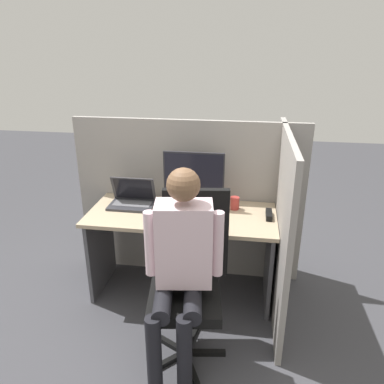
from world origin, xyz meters
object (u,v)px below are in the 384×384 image
object	(u,v)px
stapler	(269,215)
carrot_toy	(187,225)
office_chair	(190,275)
paper_box	(194,203)
laptop	(132,200)
monitor	(194,176)
person	(181,261)
coffee_mug	(235,203)

from	to	relation	value
stapler	carrot_toy	bearing A→B (deg)	-154.87
carrot_toy	office_chair	xyz separation A→B (m)	(0.07, -0.34, -0.19)
paper_box	laptop	bearing A→B (deg)	-173.46
monitor	laptop	world-z (taller)	monitor
carrot_toy	person	size ratio (longest dim) A/B	0.12
coffee_mug	paper_box	bearing A→B (deg)	-179.81
carrot_toy	paper_box	bearing A→B (deg)	91.88
office_chair	person	world-z (taller)	person
carrot_toy	coffee_mug	world-z (taller)	coffee_mug
monitor	person	xyz separation A→B (m)	(0.06, -0.90, -0.22)
paper_box	laptop	world-z (taller)	laptop
carrot_toy	person	world-z (taller)	person
carrot_toy	stapler	bearing A→B (deg)	25.13
stapler	coffee_mug	distance (m)	0.30
monitor	stapler	distance (m)	0.66
stapler	person	xyz separation A→B (m)	(-0.55, -0.79, 0.02)
monitor	carrot_toy	bearing A→B (deg)	-88.14
paper_box	monitor	bearing A→B (deg)	90.00
monitor	laptop	xyz separation A→B (m)	(-0.51, -0.06, -0.21)
paper_box	monitor	xyz separation A→B (m)	(0.00, 0.00, 0.23)
paper_box	carrot_toy	xyz separation A→B (m)	(0.01, -0.39, -0.00)
paper_box	stapler	distance (m)	0.62
monitor	carrot_toy	size ratio (longest dim) A/B	3.01
person	coffee_mug	world-z (taller)	person
paper_box	office_chair	distance (m)	0.76
paper_box	person	distance (m)	0.90
carrot_toy	coffee_mug	bearing A→B (deg)	50.62
stapler	office_chair	distance (m)	0.83
carrot_toy	coffee_mug	size ratio (longest dim) A/B	1.59
monitor	office_chair	distance (m)	0.85
carrot_toy	person	distance (m)	0.51
monitor	office_chair	bearing A→B (deg)	-83.67
paper_box	coffee_mug	distance (m)	0.34
paper_box	coffee_mug	xyz separation A→B (m)	(0.34, 0.00, 0.02)
stapler	carrot_toy	distance (m)	0.66
laptop	person	xyz separation A→B (m)	(0.56, -0.84, -0.01)
paper_box	monitor	world-z (taller)	monitor
paper_box	carrot_toy	bearing A→B (deg)	-88.12
carrot_toy	coffee_mug	xyz separation A→B (m)	(0.32, 0.39, 0.03)
laptop	carrot_toy	bearing A→B (deg)	-32.89
person	stapler	bearing A→B (deg)	55.01
monitor	person	bearing A→B (deg)	-86.41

